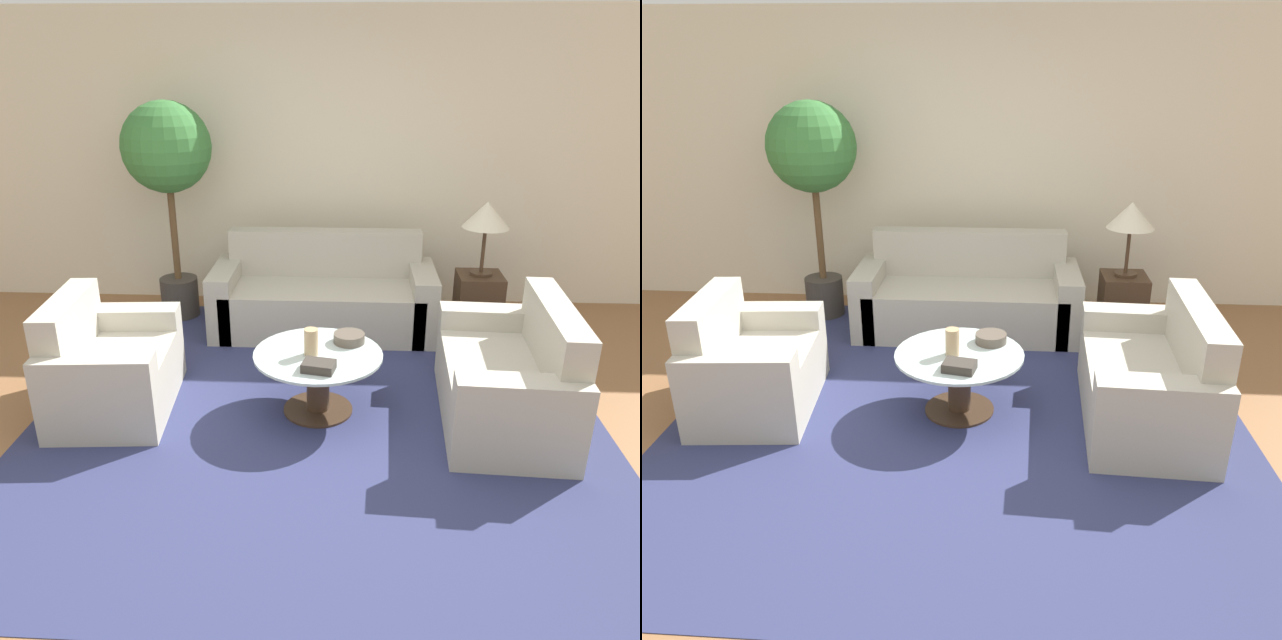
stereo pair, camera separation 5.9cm
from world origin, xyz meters
The scene contains 13 objects.
ground_plane centered at (0.00, 0.00, 0.00)m, with size 14.00×14.00×0.00m, color #8E603D.
wall_back centered at (0.00, 2.73, 1.30)m, with size 10.00×0.06×2.60m.
rug centered at (0.14, 0.57, 0.00)m, with size 3.67×3.67×0.01m.
sofa_main centered at (0.12, 1.98, 0.27)m, with size 1.86×0.77×0.81m.
armchair centered at (-1.25, 0.56, 0.27)m, with size 0.79×1.04×0.78m.
loveseat centered at (1.39, 0.55, 0.27)m, with size 0.80×1.31×0.79m.
coffee_table centered at (0.14, 0.57, 0.27)m, with size 0.83×0.83×0.42m.
side_table centered at (1.41, 1.92, 0.26)m, with size 0.37×0.37×0.53m.
table_lamp centered at (1.41, 1.92, 1.01)m, with size 0.38×0.38×0.60m.
potted_plant centered at (-1.20, 2.20, 1.38)m, with size 0.75×0.75×1.87m.
vase centered at (0.10, 0.55, 0.51)m, with size 0.09×0.09×0.18m.
bowl centered at (0.34, 0.75, 0.45)m, with size 0.21×0.21×0.06m.
book_stack centered at (0.16, 0.33, 0.45)m, with size 0.22×0.17×0.06m.
Camera 1 is at (0.35, -3.03, 2.16)m, focal length 35.00 mm.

